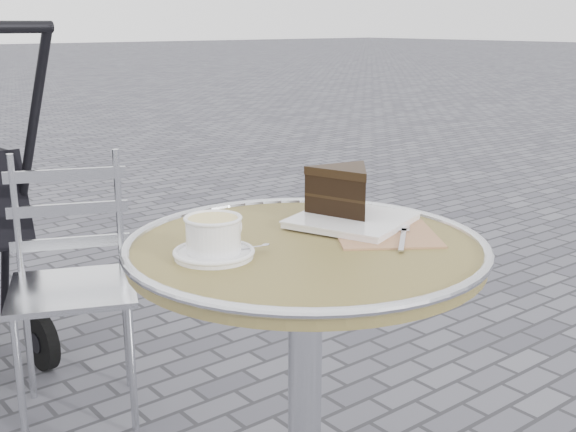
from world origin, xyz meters
TOP-DOWN VIEW (x-y plane):
  - cafe_table at (0.00, 0.00)m, footprint 0.72×0.72m
  - cappuccino_set at (-0.18, 0.04)m, footprint 0.17×0.15m
  - cake_plate_set at (0.17, 0.07)m, footprint 0.29×0.38m
  - bistro_chair at (-0.11, 0.96)m, footprint 0.46×0.46m

SIDE VIEW (x-z plane):
  - bistro_chair at x=-0.11m, z-range 0.09..0.88m
  - cafe_table at x=0.00m, z-range 0.20..0.94m
  - cappuccino_set at x=-0.18m, z-range 0.73..0.80m
  - cake_plate_set at x=0.17m, z-range 0.73..0.85m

